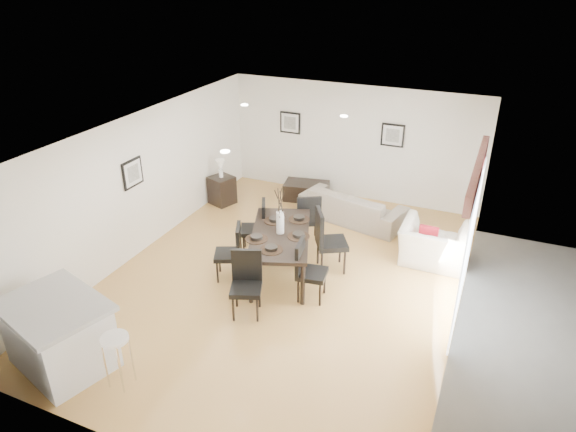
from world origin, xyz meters
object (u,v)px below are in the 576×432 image
at_px(armchair, 434,244).
at_px(dining_chair_wfar, 258,224).
at_px(dining_table, 280,237).
at_px(coffee_table, 306,191).
at_px(bar_stool, 115,344).
at_px(dining_chair_efar, 326,237).
at_px(dining_chair_foot, 308,216).
at_px(sofa, 353,206).
at_px(dining_chair_head, 246,279).
at_px(dining_chair_enear, 307,267).
at_px(dining_chair_wnear, 233,249).
at_px(kitchen_island, 59,334).
at_px(side_table, 222,190).

height_order(armchair, dining_chair_wfar, dining_chair_wfar).
height_order(dining_table, coffee_table, dining_table).
bearing_deg(bar_stool, dining_chair_wfar, 88.29).
bearing_deg(dining_chair_efar, dining_chair_foot, 9.96).
bearing_deg(sofa, dining_chair_efar, 106.81).
relative_size(sofa, coffee_table, 2.24).
distance_m(dining_chair_head, dining_chair_foot, 2.50).
relative_size(dining_chair_enear, bar_stool, 1.33).
bearing_deg(sofa, dining_chair_enear, 105.63).
relative_size(dining_chair_wfar, dining_chair_efar, 0.89).
bearing_deg(bar_stool, dining_chair_efar, 68.04).
relative_size(dining_chair_efar, bar_stool, 1.51).
bearing_deg(dining_chair_wnear, dining_chair_foot, 131.89).
relative_size(dining_table, dining_chair_efar, 1.85).
bearing_deg(kitchen_island, dining_chair_enear, 65.07).
xyz_separation_m(sofa, coffee_table, (-1.34, 0.64, -0.13)).
bearing_deg(dining_chair_efar, dining_chair_wfar, 56.70).
height_order(armchair, side_table, armchair).
xyz_separation_m(dining_chair_wnear, kitchen_island, (-1.13, -2.92, -0.06)).
height_order(dining_table, bar_stool, dining_table).
distance_m(dining_chair_enear, side_table, 4.23).
bearing_deg(kitchen_island, armchair, 64.99).
xyz_separation_m(dining_chair_enear, dining_chair_head, (-0.74, -0.73, 0.01)).
height_order(sofa, dining_chair_enear, dining_chair_enear).
bearing_deg(dining_chair_efar, kitchen_island, 116.59).
height_order(dining_table, kitchen_island, kitchen_island).
bearing_deg(dining_chair_enear, kitchen_island, 130.05).
xyz_separation_m(dining_chair_efar, bar_stool, (-1.54, -3.83, 0.01)).
bearing_deg(dining_chair_wnear, coffee_table, 156.72).
bearing_deg(dining_chair_enear, dining_chair_head, 126.38).
relative_size(dining_chair_head, kitchen_island, 0.63).
bearing_deg(dining_chair_head, kitchen_island, -151.47).
height_order(dining_chair_enear, bar_stool, dining_chair_enear).
bearing_deg(dining_chair_wfar, sofa, 122.89).
height_order(sofa, dining_table, dining_table).
relative_size(dining_chair_head, dining_chair_foot, 1.02).
bearing_deg(dining_chair_wnear, dining_chair_wfar, 155.75).
bearing_deg(dining_chair_head, dining_chair_wnear, 110.05).
relative_size(dining_chair_wfar, dining_chair_head, 0.99).
xyz_separation_m(armchair, side_table, (-5.00, 0.75, -0.06)).
bearing_deg(armchair, bar_stool, 56.09).
relative_size(dining_chair_wfar, coffee_table, 1.03).
bearing_deg(dining_chair_efar, side_table, 31.42).
relative_size(dining_chair_wnear, kitchen_island, 0.60).
bearing_deg(dining_chair_enear, bar_stool, 143.46).
height_order(dining_table, dining_chair_head, dining_chair_head).
xyz_separation_m(armchair, dining_chair_head, (-2.52, -2.72, 0.21)).
height_order(dining_chair_wnear, dining_chair_wfar, dining_chair_wfar).
distance_m(dining_chair_foot, coffee_table, 2.18).
distance_m(dining_chair_enear, dining_chair_efar, 0.97).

